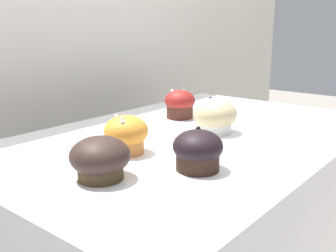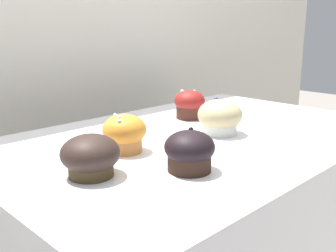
# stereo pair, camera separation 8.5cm
# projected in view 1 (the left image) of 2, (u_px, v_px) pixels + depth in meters

# --- Properties ---
(wall_back) EXTENTS (3.20, 0.10, 1.80)m
(wall_back) POSITION_uv_depth(u_px,v_px,m) (50.00, 101.00, 1.32)
(wall_back) COLOR beige
(wall_back) RESTS_ON ground
(muffin_front_center) EXTENTS (0.09, 0.09, 0.08)m
(muffin_front_center) POSITION_uv_depth(u_px,v_px,m) (126.00, 134.00, 0.80)
(muffin_front_center) COLOR #CB7F3C
(muffin_front_center) RESTS_ON display_counter
(muffin_back_left) EXTENTS (0.11, 0.11, 0.09)m
(muffin_back_left) POSITION_uv_depth(u_px,v_px,m) (215.00, 116.00, 0.96)
(muffin_back_left) COLOR silver
(muffin_back_left) RESTS_ON display_counter
(muffin_back_right) EXTENTS (0.10, 0.10, 0.07)m
(muffin_back_right) POSITION_uv_depth(u_px,v_px,m) (100.00, 159.00, 0.67)
(muffin_back_right) COLOR #3F311C
(muffin_back_right) RESTS_ON display_counter
(muffin_front_left) EXTENTS (0.09, 0.09, 0.08)m
(muffin_front_left) POSITION_uv_depth(u_px,v_px,m) (180.00, 104.00, 1.11)
(muffin_front_left) COLOR #45241B
(muffin_front_left) RESTS_ON display_counter
(muffin_front_right) EXTENTS (0.09, 0.09, 0.08)m
(muffin_front_right) POSITION_uv_depth(u_px,v_px,m) (198.00, 150.00, 0.71)
(muffin_front_right) COLOR #311F16
(muffin_front_right) RESTS_ON display_counter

